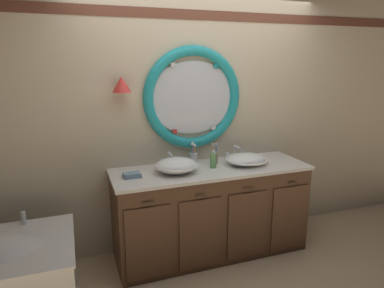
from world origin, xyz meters
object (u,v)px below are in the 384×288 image
toothbrush_holder_left (193,157)px  toothbrush_holder_right (214,158)px  sink_basin_left (177,165)px  folded_hand_towel (132,175)px  soap_dispenser (213,160)px  sink_basin_right (247,159)px

toothbrush_holder_left → toothbrush_holder_right: size_ratio=1.04×
toothbrush_holder_right → sink_basin_left: bearing=-160.6°
folded_hand_towel → soap_dispenser: bearing=0.7°
sink_basin_right → toothbrush_holder_right: 0.32m
sink_basin_left → toothbrush_holder_right: (0.44, 0.16, -0.01)m
sink_basin_left → soap_dispenser: bearing=3.2°
sink_basin_left → toothbrush_holder_right: 0.47m
toothbrush_holder_left → soap_dispenser: bearing=-59.2°
sink_basin_right → soap_dispenser: soap_dispenser is taller
soap_dispenser → folded_hand_towel: (-0.79, -0.01, -0.06)m
toothbrush_holder_left → toothbrush_holder_right: 0.21m
soap_dispenser → folded_hand_towel: bearing=-179.3°
toothbrush_holder_left → soap_dispenser: (0.13, -0.21, 0.02)m
toothbrush_holder_right → soap_dispenser: size_ratio=1.18×
sink_basin_right → folded_hand_towel: size_ratio=2.64×
toothbrush_holder_left → sink_basin_right: bearing=-25.9°
sink_basin_right → toothbrush_holder_left: (-0.48, 0.23, 0.01)m
toothbrush_holder_right → folded_hand_towel: size_ratio=1.32×
sink_basin_left → soap_dispenser: soap_dispenser is taller
sink_basin_left → toothbrush_holder_left: (0.25, 0.23, -0.01)m
sink_basin_left → soap_dispenser: 0.38m
sink_basin_right → sink_basin_left: bearing=180.0°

